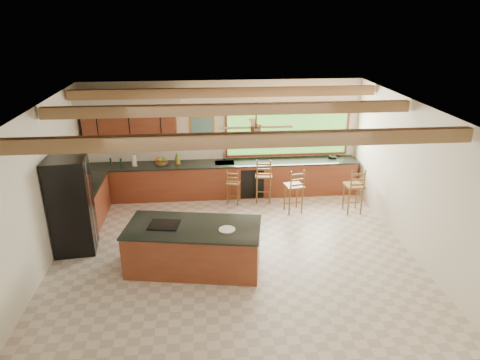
{
  "coord_description": "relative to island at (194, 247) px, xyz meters",
  "views": [
    {
      "loc": [
        -0.57,
        -7.62,
        4.65
      ],
      "look_at": [
        0.21,
        0.8,
        1.27
      ],
      "focal_mm": 32.0,
      "sensor_mm": 36.0,
      "label": 1
    }
  ],
  "objects": [
    {
      "name": "bar_stool_d",
      "position": [
        3.84,
        2.01,
        0.25
      ],
      "size": [
        0.44,
        0.44,
        1.16
      ],
      "rotation": [
        0.0,
        0.0,
        0.05
      ],
      "color": "brown",
      "rests_on": "ground"
    },
    {
      "name": "bar_stool_c",
      "position": [
        2.4,
        2.15,
        0.24
      ],
      "size": [
        0.48,
        0.48,
        1.15
      ],
      "rotation": [
        0.0,
        0.0,
        0.18
      ],
      "color": "brown",
      "rests_on": "ground"
    },
    {
      "name": "island",
      "position": [
        0.0,
        0.0,
        0.0
      ],
      "size": [
        2.68,
        1.6,
        0.89
      ],
      "rotation": [
        0.0,
        0.0,
        -0.17
      ],
      "color": "brown",
      "rests_on": "ground"
    },
    {
      "name": "ground",
      "position": [
        0.79,
        0.47,
        -0.44
      ],
      "size": [
        7.2,
        7.2,
        0.0
      ],
      "primitive_type": "plane",
      "color": "beige",
      "rests_on": "ground"
    },
    {
      "name": "bar_stool_b",
      "position": [
        1.76,
        2.86,
        0.26
      ],
      "size": [
        0.49,
        0.49,
        1.19
      ],
      "rotation": [
        0.0,
        0.0,
        -0.16
      ],
      "color": "brown",
      "rests_on": "ground"
    },
    {
      "name": "bar_stool_a",
      "position": [
        0.98,
        2.8,
        0.12
      ],
      "size": [
        0.42,
        0.42,
        0.95
      ],
      "rotation": [
        0.0,
        0.0,
        -0.26
      ],
      "color": "brown",
      "rests_on": "ground"
    },
    {
      "name": "room_shell",
      "position": [
        0.62,
        1.12,
        1.77
      ],
      "size": [
        7.27,
        6.54,
        3.02
      ],
      "color": "silver",
      "rests_on": "ground"
    },
    {
      "name": "counter_run",
      "position": [
        -0.03,
        2.99,
        0.02
      ],
      "size": [
        7.12,
        3.1,
        1.24
      ],
      "color": "brown",
      "rests_on": "ground"
    },
    {
      "name": "refrigerator",
      "position": [
        -2.43,
        0.87,
        0.56
      ],
      "size": [
        0.85,
        0.83,
        2.0
      ],
      "rotation": [
        0.0,
        0.0,
        0.1
      ],
      "color": "black",
      "rests_on": "ground"
    }
  ]
}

